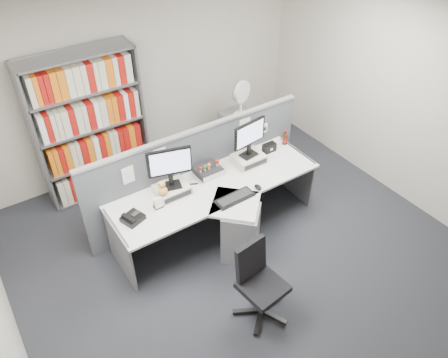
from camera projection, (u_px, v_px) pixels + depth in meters
ground at (255, 269)px, 5.13m from camera, size 5.50×5.50×0.00m
room_shell at (263, 141)px, 4.01m from camera, size 5.04×5.54×2.72m
partition at (198, 171)px, 5.54m from camera, size 3.00×0.08×1.27m
desk at (227, 212)px, 5.23m from camera, size 2.60×1.20×0.72m
monitor_riser_left at (172, 190)px, 5.06m from camera, size 0.38×0.31×0.10m
monitor_riser_right at (249, 159)px, 5.54m from camera, size 0.38×0.31×0.10m
monitor_left at (170, 165)px, 4.84m from camera, size 0.49×0.21×0.51m
monitor_right at (250, 136)px, 5.33m from camera, size 0.48×0.18×0.48m
desktop_pc at (208, 171)px, 5.36m from camera, size 0.31×0.27×0.08m
figurines at (208, 166)px, 5.28m from camera, size 0.29×0.05×0.09m
keyboard at (235, 198)px, 5.00m from camera, size 0.48×0.19×0.03m
mouse at (258, 187)px, 5.15m from camera, size 0.07×0.11×0.04m
desk_phone at (132, 218)px, 4.71m from camera, size 0.27×0.25×0.09m
desk_calendar at (158, 204)px, 4.87m from camera, size 0.11×0.08×0.13m
plush_toy at (162, 189)px, 4.87m from camera, size 0.11×0.11×0.19m
speaker at (269, 148)px, 5.72m from camera, size 0.17×0.10×0.12m
cola_bottle at (285, 139)px, 5.84m from camera, size 0.07×0.07×0.22m
shelving_unit at (90, 128)px, 5.72m from camera, size 1.41×0.40×2.00m
filing_cabinet at (240, 136)px, 6.73m from camera, size 0.45×0.61×0.70m
desk_fan at (241, 94)px, 6.29m from camera, size 0.33×0.20×0.56m
office_chair at (258, 280)px, 4.42m from camera, size 0.58×0.58×0.88m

